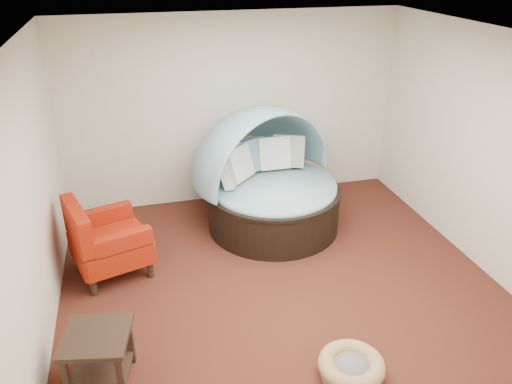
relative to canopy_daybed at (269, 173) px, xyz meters
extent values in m
plane|color=#4C1F15|center=(-0.26, -1.49, -0.78)|extent=(5.00, 5.00, 0.00)
plane|color=beige|center=(-0.26, 1.01, 0.62)|extent=(5.00, 0.00, 5.00)
plane|color=beige|center=(-0.26, -3.99, 0.62)|extent=(5.00, 0.00, 5.00)
plane|color=beige|center=(-2.76, -1.49, 0.62)|extent=(0.00, 5.00, 5.00)
plane|color=beige|center=(2.24, -1.49, 0.62)|extent=(0.00, 5.00, 5.00)
plane|color=white|center=(-0.26, -1.49, 2.02)|extent=(5.00, 5.00, 0.00)
cylinder|color=black|center=(0.04, -0.10, -0.50)|extent=(2.37, 2.37, 0.55)
cylinder|color=black|center=(0.04, -0.10, -0.21)|extent=(2.39, 2.39, 0.05)
cylinder|color=#94C2CB|center=(0.04, -0.10, -0.16)|extent=(2.24, 2.24, 0.12)
cube|color=#325A45|center=(-0.57, 0.00, 0.14)|extent=(0.42, 0.53, 0.48)
cube|color=silver|center=(-0.39, 0.13, 0.14)|extent=(0.52, 0.51, 0.48)
cube|color=#5E92A4|center=(-0.15, 0.36, 0.14)|extent=(0.53, 0.42, 0.48)
cube|color=silver|center=(0.18, 0.37, 0.14)|extent=(0.46, 0.26, 0.48)
cube|color=#325A45|center=(0.41, 0.39, 0.14)|extent=(0.53, 0.42, 0.48)
cylinder|color=brown|center=(-0.05, -2.94, -0.75)|extent=(0.57, 0.57, 0.06)
torus|color=brown|center=(-0.05, -2.94, -0.64)|extent=(0.65, 0.65, 0.16)
cylinder|color=slate|center=(-0.05, -2.94, -0.66)|extent=(0.38, 0.38, 0.09)
cylinder|color=black|center=(-2.38, -1.08, -0.68)|extent=(0.10, 0.10, 0.20)
cylinder|color=black|center=(-2.57, -0.44, -0.68)|extent=(0.10, 0.10, 0.20)
cylinder|color=black|center=(-1.73, -0.89, -0.68)|extent=(0.10, 0.10, 0.20)
cylinder|color=black|center=(-1.92, -0.24, -0.68)|extent=(0.10, 0.10, 0.20)
cube|color=#9B1000|center=(-2.15, -0.66, -0.43)|extent=(1.05, 1.05, 0.29)
cube|color=#9B1000|center=(-2.47, -0.76, -0.04)|extent=(0.39, 0.85, 0.50)
cube|color=#9B1000|center=(-1.99, -0.99, -0.18)|extent=(0.69, 0.32, 0.20)
cube|color=#9B1000|center=(-2.20, -0.30, -0.18)|extent=(0.69, 0.32, 0.20)
cube|color=black|center=(-2.26, -2.42, -0.25)|extent=(0.68, 0.68, 0.05)
cube|color=black|center=(-2.26, -2.42, -0.64)|extent=(0.59, 0.59, 0.03)
cube|color=black|center=(-2.53, -2.59, -0.53)|extent=(0.07, 0.07, 0.50)
cube|color=black|center=(-2.44, -2.15, -0.53)|extent=(0.07, 0.07, 0.50)
cube|color=black|center=(-2.08, -2.69, -0.53)|extent=(0.07, 0.07, 0.50)
cube|color=black|center=(-1.99, -2.24, -0.53)|extent=(0.07, 0.07, 0.50)
camera|label=1|loc=(-1.76, -6.00, 2.79)|focal=35.00mm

